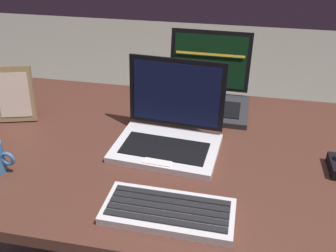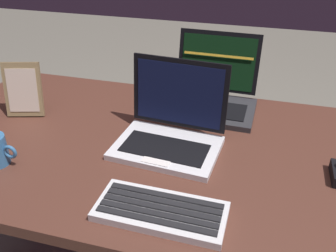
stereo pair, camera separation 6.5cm
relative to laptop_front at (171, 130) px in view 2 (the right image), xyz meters
The scene contains 5 objects.
desk 0.13m from the laptop_front, 37.97° to the right, with size 1.63×0.81×0.71m.
laptop_front is the anchor object (origin of this frame).
laptop_rear 0.29m from the laptop_front, 74.57° to the left, with size 0.32×0.28×0.25m.
external_keyboard 0.30m from the laptop_front, 79.36° to the right, with size 0.31×0.14×0.02m.
photo_frame 0.54m from the laptop_front, behind, with size 0.14×0.08×0.19m.
Camera 2 is at (0.22, -0.89, 1.34)m, focal length 39.28 mm.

